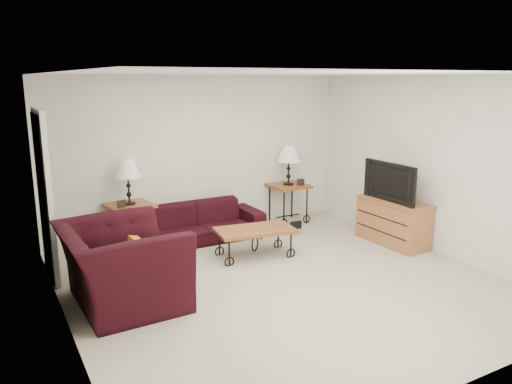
% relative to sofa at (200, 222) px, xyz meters
% --- Properties ---
extents(ground, '(5.00, 5.00, 0.00)m').
position_rel_sofa_xyz_m(ground, '(0.26, -2.02, -0.29)').
color(ground, '#B9AE9E').
rests_on(ground, ground).
extents(wall_back, '(5.00, 0.02, 2.50)m').
position_rel_sofa_xyz_m(wall_back, '(0.26, 0.48, 0.96)').
color(wall_back, white).
rests_on(wall_back, ground).
extents(wall_front, '(5.00, 0.02, 2.50)m').
position_rel_sofa_xyz_m(wall_front, '(0.26, -4.52, 0.96)').
color(wall_front, white).
rests_on(wall_front, ground).
extents(wall_left, '(0.02, 5.00, 2.50)m').
position_rel_sofa_xyz_m(wall_left, '(-2.24, -2.02, 0.96)').
color(wall_left, white).
rests_on(wall_left, ground).
extents(wall_right, '(0.02, 5.00, 2.50)m').
position_rel_sofa_xyz_m(wall_right, '(2.76, -2.02, 0.96)').
color(wall_right, white).
rests_on(wall_right, ground).
extents(ceiling, '(5.00, 5.00, 0.00)m').
position_rel_sofa_xyz_m(ceiling, '(0.26, -2.02, 2.21)').
color(ceiling, white).
rests_on(ceiling, wall_back).
extents(doorway, '(0.08, 0.94, 2.04)m').
position_rel_sofa_xyz_m(doorway, '(-2.21, -0.37, 0.73)').
color(doorway, black).
rests_on(doorway, ground).
extents(sofa, '(1.96, 0.76, 0.57)m').
position_rel_sofa_xyz_m(sofa, '(0.00, 0.00, 0.00)').
color(sofa, black).
rests_on(sofa, ground).
extents(side_table_left, '(0.70, 0.70, 0.66)m').
position_rel_sofa_xyz_m(side_table_left, '(-1.02, 0.18, 0.05)').
color(side_table_left, brown).
rests_on(side_table_left, ground).
extents(side_table_right, '(0.62, 0.62, 0.67)m').
position_rel_sofa_xyz_m(side_table_right, '(1.74, 0.18, 0.05)').
color(side_table_right, brown).
rests_on(side_table_right, ground).
extents(lamp_left, '(0.43, 0.43, 0.66)m').
position_rel_sofa_xyz_m(lamp_left, '(-1.02, 0.18, 0.71)').
color(lamp_left, black).
rests_on(lamp_left, side_table_left).
extents(lamp_right, '(0.38, 0.38, 0.67)m').
position_rel_sofa_xyz_m(lamp_right, '(1.74, 0.18, 0.72)').
color(lamp_right, black).
rests_on(lamp_right, side_table_right).
extents(photo_frame_left, '(0.13, 0.06, 0.11)m').
position_rel_sofa_xyz_m(photo_frame_left, '(-1.17, 0.03, 0.43)').
color(photo_frame_left, black).
rests_on(photo_frame_left, side_table_left).
extents(photo_frame_right, '(0.13, 0.04, 0.11)m').
position_rel_sofa_xyz_m(photo_frame_right, '(1.89, 0.03, 0.44)').
color(photo_frame_right, black).
rests_on(photo_frame_right, side_table_right).
extents(coffee_table, '(1.15, 0.73, 0.40)m').
position_rel_sofa_xyz_m(coffee_table, '(0.40, -1.04, -0.08)').
color(coffee_table, brown).
rests_on(coffee_table, ground).
extents(armchair, '(1.25, 1.42, 0.90)m').
position_rel_sofa_xyz_m(armchair, '(-1.62, -1.64, 0.16)').
color(armchair, black).
rests_on(armchair, ground).
extents(throw_pillow, '(0.12, 0.41, 0.41)m').
position_rel_sofa_xyz_m(throw_pillow, '(-1.47, -1.69, 0.23)').
color(throw_pillow, '#CE471A').
rests_on(throw_pillow, armchair).
extents(tv_stand, '(0.47, 1.12, 0.67)m').
position_rel_sofa_xyz_m(tv_stand, '(2.49, -1.56, 0.05)').
color(tv_stand, '#BC6E46').
rests_on(tv_stand, ground).
extents(television, '(0.13, 1.01, 0.58)m').
position_rel_sofa_xyz_m(television, '(2.47, -1.56, 0.68)').
color(television, black).
rests_on(television, tv_stand).
extents(backpack, '(0.30, 0.24, 0.39)m').
position_rel_sofa_xyz_m(backpack, '(1.45, -0.39, -0.09)').
color(backpack, black).
rests_on(backpack, ground).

